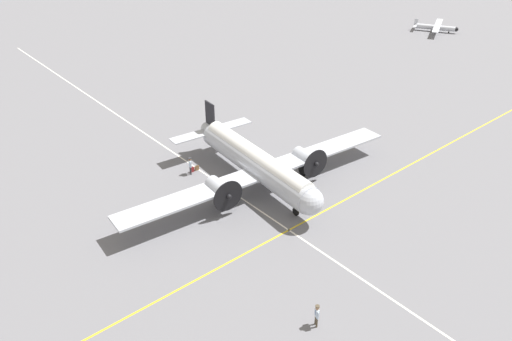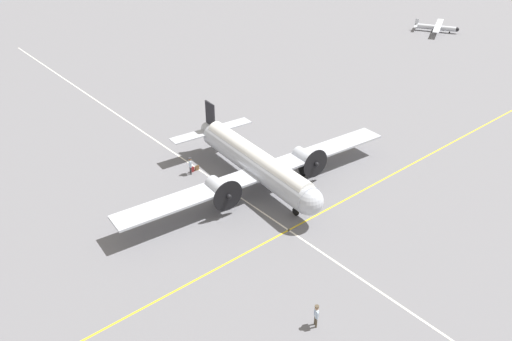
{
  "view_description": "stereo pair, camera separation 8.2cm",
  "coord_description": "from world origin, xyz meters",
  "px_view_note": "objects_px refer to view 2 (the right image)",
  "views": [
    {
      "loc": [
        25.52,
        30.19,
        24.55
      ],
      "look_at": [
        0.0,
        0.0,
        1.57
      ],
      "focal_mm": 35.0,
      "sensor_mm": 36.0,
      "label": 1
    },
    {
      "loc": [
        25.46,
        30.24,
        24.55
      ],
      "look_at": [
        0.0,
        0.0,
        1.57
      ],
      "focal_mm": 35.0,
      "sensor_mm": 36.0,
      "label": 2
    }
  ],
  "objects_px": {
    "crew_foreground": "(316,313)",
    "light_aircraft_distant": "(437,27)",
    "passenger_boarding": "(190,164)",
    "airliner_main": "(258,164)",
    "suitcase_upright_spare": "(192,169)",
    "suitcase_near_door": "(197,168)"
  },
  "relations": [
    {
      "from": "suitcase_near_door",
      "to": "airliner_main",
      "type": "bearing_deg",
      "value": 112.38
    },
    {
      "from": "light_aircraft_distant",
      "to": "airliner_main",
      "type": "bearing_deg",
      "value": -99.0
    },
    {
      "from": "crew_foreground",
      "to": "suitcase_near_door",
      "type": "distance_m",
      "value": 22.04
    },
    {
      "from": "crew_foreground",
      "to": "passenger_boarding",
      "type": "relative_size",
      "value": 0.98
    },
    {
      "from": "passenger_boarding",
      "to": "light_aircraft_distant",
      "type": "bearing_deg",
      "value": 122.03
    },
    {
      "from": "crew_foreground",
      "to": "light_aircraft_distant",
      "type": "bearing_deg",
      "value": -35.98
    },
    {
      "from": "airliner_main",
      "to": "light_aircraft_distant",
      "type": "bearing_deg",
      "value": 113.63
    },
    {
      "from": "airliner_main",
      "to": "passenger_boarding",
      "type": "xyz_separation_m",
      "value": [
        3.47,
        -6.04,
        -1.32
      ]
    },
    {
      "from": "light_aircraft_distant",
      "to": "crew_foreground",
      "type": "bearing_deg",
      "value": -90.3
    },
    {
      "from": "airliner_main",
      "to": "suitcase_near_door",
      "type": "relative_size",
      "value": 55.59
    },
    {
      "from": "passenger_boarding",
      "to": "suitcase_near_door",
      "type": "height_order",
      "value": "passenger_boarding"
    },
    {
      "from": "passenger_boarding",
      "to": "suitcase_near_door",
      "type": "xyz_separation_m",
      "value": [
        -0.89,
        -0.24,
        -0.87
      ]
    },
    {
      "from": "airliner_main",
      "to": "crew_foreground",
      "type": "distance_m",
      "value": 17.12
    },
    {
      "from": "airliner_main",
      "to": "suitcase_upright_spare",
      "type": "height_order",
      "value": "airliner_main"
    },
    {
      "from": "crew_foreground",
      "to": "suitcase_near_door",
      "type": "height_order",
      "value": "crew_foreground"
    },
    {
      "from": "suitcase_upright_spare",
      "to": "light_aircraft_distant",
      "type": "relative_size",
      "value": 0.05
    },
    {
      "from": "airliner_main",
      "to": "suitcase_near_door",
      "type": "distance_m",
      "value": 7.13
    },
    {
      "from": "passenger_boarding",
      "to": "light_aircraft_distant",
      "type": "relative_size",
      "value": 0.17
    },
    {
      "from": "crew_foreground",
      "to": "passenger_boarding",
      "type": "bearing_deg",
      "value": 14.76
    },
    {
      "from": "light_aircraft_distant",
      "to": "suitcase_near_door",
      "type": "bearing_deg",
      "value": -104.94
    },
    {
      "from": "crew_foreground",
      "to": "light_aircraft_distant",
      "type": "xyz_separation_m",
      "value": [
        -69.3,
        -35.43,
        -0.23
      ]
    },
    {
      "from": "crew_foreground",
      "to": "passenger_boarding",
      "type": "distance_m",
      "value": 21.58
    }
  ]
}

